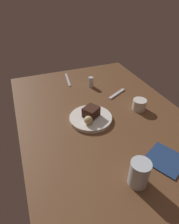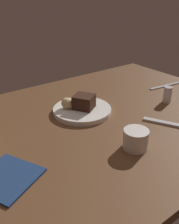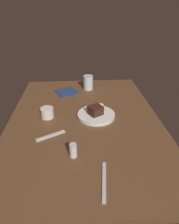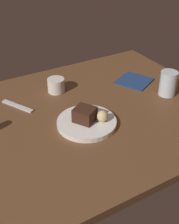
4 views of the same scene
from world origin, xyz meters
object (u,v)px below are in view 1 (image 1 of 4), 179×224
at_px(chocolate_cake_slice, 91,112).
at_px(coffee_cup, 139,105).
at_px(dessert_plate, 91,118).
at_px(salt_shaker, 91,82).
at_px(water_glass, 139,173).
at_px(dessert_spoon, 117,94).
at_px(folded_napkin, 165,159).
at_px(bread_roll, 88,120).
at_px(butter_knife, 68,80).

distance_m(chocolate_cake_slice, coffee_cup, 0.27).
distance_m(dessert_plate, salt_shaker, 0.35).
height_order(water_glass, dessert_spoon, water_glass).
bearing_deg(salt_shaker, chocolate_cake_slice, -21.24).
xyz_separation_m(coffee_cup, folded_napkin, (0.34, -0.10, -0.03)).
xyz_separation_m(bread_roll, dessert_spoon, (-0.22, 0.27, -0.03)).
distance_m(bread_roll, water_glass, 0.36).
distance_m(butter_knife, folded_napkin, 0.84).
xyz_separation_m(chocolate_cake_slice, folded_napkin, (0.36, 0.18, -0.04)).
relative_size(salt_shaker, coffee_cup, 0.89).
distance_m(dessert_plate, dessert_spoon, 0.30).
xyz_separation_m(dessert_plate, butter_knife, (-0.47, 0.01, -0.01)).
xyz_separation_m(dessert_plate, chocolate_cake_slice, (-0.01, 0.00, 0.03)).
bearing_deg(butter_knife, chocolate_cake_slice, 6.30).
distance_m(dessert_plate, water_glass, 0.40).
bearing_deg(water_glass, butter_knife, -179.57).
height_order(chocolate_cake_slice, folded_napkin, chocolate_cake_slice).
bearing_deg(water_glass, salt_shaker, 171.57).
relative_size(water_glass, coffee_cup, 1.42).
relative_size(water_glass, folded_napkin, 0.75).
height_order(bread_roll, water_glass, water_glass).
height_order(salt_shaker, dessert_spoon, salt_shaker).
bearing_deg(dessert_spoon, chocolate_cake_slice, -172.19).
bearing_deg(dessert_plate, water_glass, 3.08).
relative_size(salt_shaker, dessert_spoon, 0.43).
relative_size(dessert_plate, salt_shaker, 3.33).
relative_size(bread_roll, coffee_cup, 0.57).
distance_m(dessert_plate, chocolate_cake_slice, 0.03).
height_order(salt_shaker, folded_napkin, salt_shaker).
bearing_deg(water_glass, dessert_plate, -176.92).
bearing_deg(salt_shaker, coffee_cup, 23.82).
xyz_separation_m(chocolate_cake_slice, salt_shaker, (-0.32, 0.12, -0.01)).
xyz_separation_m(dessert_plate, dessert_spoon, (-0.18, 0.24, -0.01)).
height_order(dessert_spoon, butter_knife, dessert_spoon).
relative_size(chocolate_cake_slice, water_glass, 0.69).
distance_m(dessert_plate, folded_napkin, 0.39).
xyz_separation_m(water_glass, folded_napkin, (-0.05, 0.16, -0.05)).
relative_size(bread_roll, salt_shaker, 0.64).
height_order(bread_roll, salt_shaker, salt_shaker).
xyz_separation_m(dessert_plate, water_glass, (0.40, 0.02, 0.04)).
relative_size(dessert_plate, water_glass, 2.09).
bearing_deg(coffee_cup, chocolate_cake_slice, -92.97).
bearing_deg(bread_roll, chocolate_cake_slice, 146.24).
xyz_separation_m(dessert_plate, bread_roll, (0.05, -0.03, 0.03)).
bearing_deg(salt_shaker, dessert_plate, -21.57).
relative_size(dessert_plate, folded_napkin, 1.56).
bearing_deg(coffee_cup, dessert_plate, -91.77).
height_order(coffee_cup, folded_napkin, coffee_cup).
distance_m(chocolate_cake_slice, bread_roll, 0.06).
relative_size(bread_roll, water_glass, 0.40).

